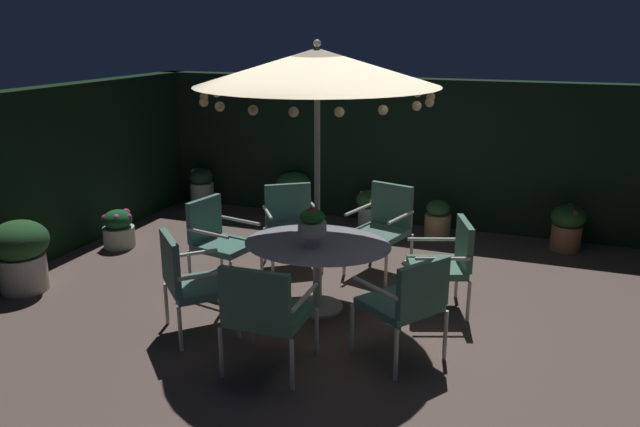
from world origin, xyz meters
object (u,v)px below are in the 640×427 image
(patio_chair_south, at_px, (291,220))
(centerpiece_planter, at_px, (312,224))
(patio_chair_west, at_px, (188,278))
(potted_plant_front_corner, at_px, (370,207))
(patio_umbrella, at_px, (317,68))
(potted_plant_back_center, at_px, (438,219))
(potted_plant_back_right, at_px, (294,192))
(potted_plant_right_far, at_px, (202,188))
(patio_chair_southwest, at_px, (218,236))
(patio_chair_southeast, at_px, (384,223))
(patio_dining_table, at_px, (317,254))
(patio_chair_northeast, at_px, (407,299))
(potted_plant_left_far, at_px, (20,252))
(patio_chair_north, at_px, (264,309))
(potted_plant_left_near, at_px, (567,226))
(potted_plant_right_near, at_px, (118,228))
(patio_chair_east, at_px, (447,259))

(patio_chair_south, bearing_deg, centerpiece_planter, -58.52)
(patio_chair_west, height_order, potted_plant_front_corner, patio_chair_west)
(patio_chair_west, relative_size, potted_plant_front_corner, 1.80)
(patio_umbrella, relative_size, potted_plant_back_center, 5.11)
(patio_umbrella, bearing_deg, potted_plant_back_right, 116.81)
(potted_plant_right_far, bearing_deg, patio_chair_southwest, -56.04)
(potted_plant_back_right, bearing_deg, potted_plant_back_center, -6.77)
(patio_chair_southeast, bearing_deg, patio_dining_table, -105.59)
(patio_chair_northeast, relative_size, patio_chair_south, 1.00)
(patio_chair_northeast, xyz_separation_m, patio_chair_west, (-1.98, -0.21, -0.01))
(centerpiece_planter, distance_m, potted_plant_back_center, 3.01)
(patio_dining_table, distance_m, patio_chair_west, 1.29)
(patio_chair_northeast, bearing_deg, potted_plant_left_far, 179.45)
(potted_plant_right_far, xyz_separation_m, potted_plant_left_far, (-0.15, -3.50, 0.11))
(patio_chair_north, distance_m, patio_chair_west, 1.01)
(patio_dining_table, distance_m, patio_umbrella, 1.81)
(potted_plant_left_near, bearing_deg, patio_chair_west, -131.85)
(patio_dining_table, height_order, potted_plant_right_near, patio_dining_table)
(patio_chair_south, bearing_deg, patio_chair_east, -17.56)
(potted_plant_front_corner, xyz_separation_m, potted_plant_back_right, (-1.24, 0.17, 0.06))
(patio_chair_northeast, bearing_deg, patio_umbrella, 146.42)
(potted_plant_back_center, distance_m, potted_plant_right_far, 3.74)
(patio_chair_south, xyz_separation_m, potted_plant_right_near, (-2.34, -0.21, -0.31))
(patio_chair_north, distance_m, patio_chair_east, 2.10)
(patio_chair_northeast, xyz_separation_m, potted_plant_left_near, (1.30, 3.45, -0.25))
(potted_plant_back_right, height_order, potted_plant_left_far, potted_plant_left_far)
(potted_plant_right_far, bearing_deg, patio_chair_east, -29.55)
(patio_chair_south, height_order, potted_plant_right_near, patio_chair_south)
(patio_chair_southwest, bearing_deg, patio_chair_north, -50.01)
(patio_chair_east, xyz_separation_m, patio_chair_southwest, (-2.48, -0.19, 0.01))
(potted_plant_front_corner, xyz_separation_m, potted_plant_left_near, (2.62, -0.04, 0.02))
(patio_chair_west, relative_size, potted_plant_left_far, 1.25)
(patio_chair_north, distance_m, potted_plant_back_right, 4.51)
(centerpiece_planter, distance_m, patio_chair_south, 1.47)
(patio_chair_southwest, relative_size, potted_plant_right_far, 1.50)
(patio_chair_west, bearing_deg, patio_dining_table, 45.33)
(patio_chair_northeast, relative_size, patio_chair_southwest, 1.01)
(centerpiece_planter, relative_size, potted_plant_back_center, 0.78)
(patio_umbrella, xyz_separation_m, patio_chair_west, (-0.91, -0.92, -1.84))
(patio_dining_table, height_order, patio_chair_southwest, patio_chair_southwest)
(patio_chair_east, height_order, potted_plant_right_far, patio_chair_east)
(potted_plant_left_far, height_order, potted_plant_right_near, potted_plant_left_far)
(patio_dining_table, height_order, patio_chair_north, patio_chair_north)
(potted_plant_back_right, bearing_deg, centerpiece_planter, -64.25)
(patio_chair_west, bearing_deg, potted_plant_right_far, 119.18)
(patio_chair_southwest, bearing_deg, potted_plant_left_far, -153.81)
(centerpiece_planter, distance_m, patio_chair_southeast, 1.49)
(centerpiece_planter, bearing_deg, patio_chair_south, 121.48)
(patio_chair_northeast, distance_m, patio_chair_west, 1.99)
(patio_dining_table, bearing_deg, patio_chair_north, -88.68)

